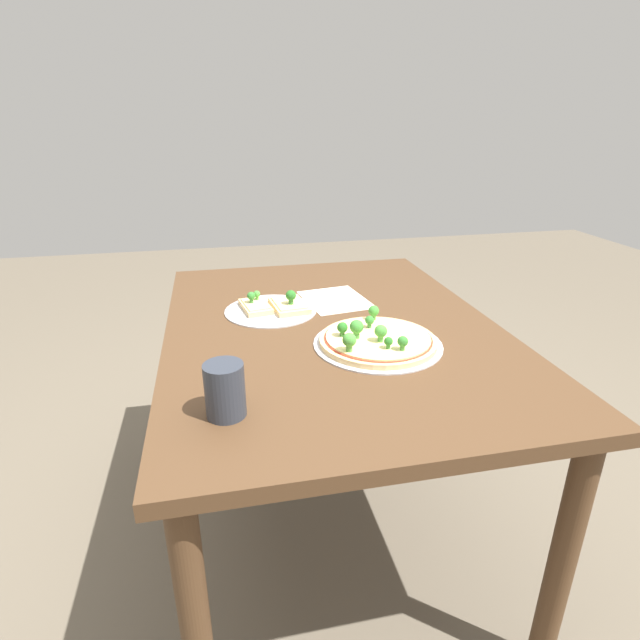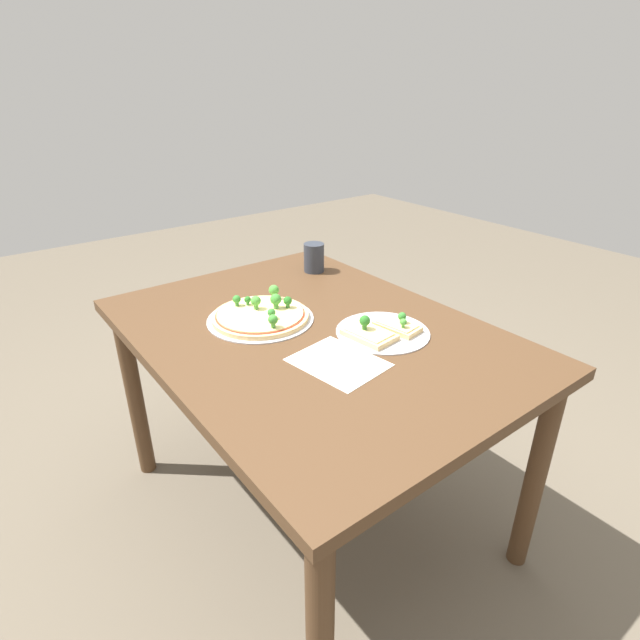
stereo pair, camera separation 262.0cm
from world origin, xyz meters
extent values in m
plane|color=brown|center=(0.00, 0.00, 0.00)|extent=(8.00, 8.00, 0.00)
cube|color=#4C331E|center=(0.00, 0.00, 0.72)|extent=(1.27, 0.93, 0.04)
cylinder|color=#4C331E|center=(-0.57, -0.41, 0.35)|extent=(0.06, 0.06, 0.70)
cylinder|color=#4C331E|center=(0.57, -0.41, 0.35)|extent=(0.06, 0.06, 0.70)
cylinder|color=#4C331E|center=(0.57, 0.41, 0.35)|extent=(0.06, 0.06, 0.70)
cylinder|color=#B7B7BC|center=(0.16, 0.09, 0.74)|extent=(0.34, 0.34, 0.00)
cylinder|color=#E5C17F|center=(0.16, 0.09, 0.75)|extent=(0.31, 0.31, 0.01)
cylinder|color=#B73823|center=(0.16, 0.09, 0.76)|extent=(0.28, 0.28, 0.00)
cylinder|color=#F4DB8E|center=(0.16, 0.09, 0.76)|extent=(0.27, 0.27, 0.00)
sphere|color=#337A2D|center=(0.10, 0.08, 0.78)|extent=(0.02, 0.02, 0.02)
cylinder|color=#3F8136|center=(0.10, 0.08, 0.77)|extent=(0.01, 0.01, 0.01)
sphere|color=#286B23|center=(0.14, -0.01, 0.79)|extent=(0.03, 0.03, 0.03)
cylinder|color=#37742D|center=(0.14, -0.01, 0.77)|extent=(0.01, 0.01, 0.01)
sphere|color=#3D8933|center=(0.04, 0.11, 0.79)|extent=(0.03, 0.03, 0.03)
cylinder|color=#488E3A|center=(0.04, 0.11, 0.77)|extent=(0.01, 0.01, 0.01)
sphere|color=#286B23|center=(0.23, 0.09, 0.78)|extent=(0.02, 0.02, 0.02)
cylinder|color=#37742D|center=(0.23, 0.09, 0.77)|extent=(0.01, 0.01, 0.01)
sphere|color=#337A2D|center=(0.25, 0.12, 0.78)|extent=(0.03, 0.03, 0.03)
cylinder|color=#3F8136|center=(0.25, 0.12, 0.77)|extent=(0.01, 0.01, 0.01)
sphere|color=#479338|center=(0.23, -0.01, 0.79)|extent=(0.03, 0.03, 0.03)
cylinder|color=#51973E|center=(0.23, -0.01, 0.77)|extent=(0.02, 0.02, 0.02)
sphere|color=#3D8933|center=(0.15, 0.03, 0.79)|extent=(0.04, 0.04, 0.04)
cylinder|color=#488E3A|center=(0.15, 0.03, 0.77)|extent=(0.02, 0.02, 0.02)
sphere|color=#479338|center=(0.19, 0.08, 0.79)|extent=(0.03, 0.03, 0.03)
cylinder|color=#51973E|center=(0.19, 0.08, 0.77)|extent=(0.01, 0.01, 0.01)
cylinder|color=#B7B7BC|center=(-0.14, -0.16, 0.74)|extent=(0.28, 0.28, 0.00)
cube|color=#E5C17F|center=(-0.16, -0.20, 0.75)|extent=(0.15, 0.10, 0.02)
cube|color=#F4DB8E|center=(-0.16, -0.20, 0.76)|extent=(0.12, 0.08, 0.00)
sphere|color=#479338|center=(-0.19, -0.20, 0.78)|extent=(0.02, 0.02, 0.02)
cylinder|color=#51973E|center=(-0.19, -0.20, 0.77)|extent=(0.01, 0.01, 0.01)
sphere|color=#337A2D|center=(-0.17, -0.22, 0.78)|extent=(0.03, 0.03, 0.03)
cylinder|color=#3F8136|center=(-0.17, -0.22, 0.77)|extent=(0.01, 0.01, 0.01)
cube|color=#E5C17F|center=(-0.15, -0.10, 0.75)|extent=(0.16, 0.12, 0.02)
cube|color=#F4DB8E|center=(-0.15, -0.10, 0.76)|extent=(0.13, 0.10, 0.00)
sphere|color=#286B23|center=(-0.13, -0.10, 0.79)|extent=(0.03, 0.03, 0.03)
cylinder|color=#37742D|center=(-0.13, -0.10, 0.77)|extent=(0.01, 0.01, 0.01)
cylinder|color=#2D333D|center=(0.41, -0.31, 0.79)|extent=(0.08, 0.08, 0.11)
cube|color=silver|center=(-0.20, 0.06, 0.74)|extent=(0.26, 0.22, 0.00)
camera|label=1|loc=(1.28, -0.31, 1.29)|focal=28.00mm
camera|label=2|loc=(-1.09, 0.80, 1.42)|focal=28.00mm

